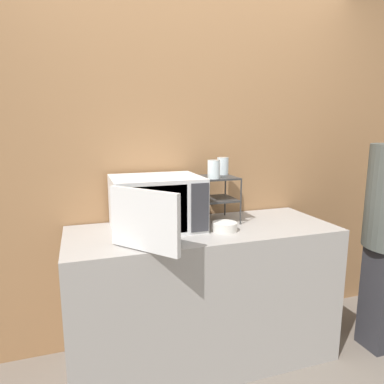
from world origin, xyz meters
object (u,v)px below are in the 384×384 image
dish_rack (218,189)px  glass_back_right (223,166)px  glass_front_left (214,169)px  microwave (156,204)px  bowl (225,227)px

dish_rack → glass_back_right: (0.07, 0.08, 0.14)m
glass_front_left → glass_back_right: 0.21m
microwave → dish_rack: microwave is taller
dish_rack → bowl: 0.30m
dish_rack → bowl: size_ratio=2.00×
glass_front_left → bowl: bearing=-82.6°
dish_rack → glass_front_left: bearing=-127.4°
dish_rack → glass_front_left: 0.18m
microwave → glass_front_left: bearing=-3.2°
microwave → glass_back_right: bearing=15.9°
glass_back_right → bowl: size_ratio=0.77×
glass_front_left → dish_rack: bearing=52.6°
glass_front_left → bowl: glass_front_left is taller
glass_back_right → bowl: 0.47m
dish_rack → glass_front_left: glass_front_left is taller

